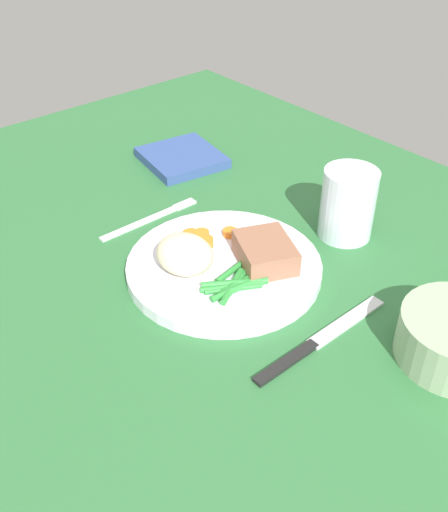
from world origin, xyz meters
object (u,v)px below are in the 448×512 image
at_px(fork, 149,219).
at_px(dinner_plate, 224,267).
at_px(napkin, 182,158).
at_px(water_glass, 347,208).
at_px(meat_portion, 265,252).
at_px(knife, 319,341).

bearing_deg(fork, dinner_plate, -2.69).
bearing_deg(dinner_plate, napkin, 152.49).
bearing_deg(dinner_plate, water_glass, 76.87).
xyz_separation_m(meat_portion, napkin, (-0.32, 0.11, -0.02)).
bearing_deg(water_glass, meat_portion, -93.70).
distance_m(meat_portion, fork, 0.21).
relative_size(meat_portion, water_glass, 0.81).
distance_m(dinner_plate, water_glass, 0.20).
distance_m(fork, water_glass, 0.29).
relative_size(dinner_plate, fork, 1.52).
bearing_deg(knife, dinner_plate, -179.40).
relative_size(knife, napkin, 1.60).
xyz_separation_m(fork, napkin, (-0.12, 0.15, 0.01)).
relative_size(fork, water_glass, 1.66).
relative_size(meat_portion, fork, 0.49).
relative_size(water_glass, napkin, 0.78).
height_order(dinner_plate, fork, dinner_plate).
height_order(water_glass, napkin, water_glass).
bearing_deg(dinner_plate, meat_portion, 49.40).
height_order(dinner_plate, knife, dinner_plate).
relative_size(dinner_plate, knife, 1.23).
relative_size(meat_portion, knife, 0.40).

